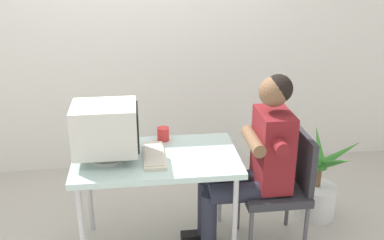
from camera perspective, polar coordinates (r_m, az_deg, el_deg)
wall_back at (r=4.27m, az=-1.65°, el=13.38°), size 8.00×0.10×3.00m
desk at (r=3.15m, az=-4.47°, el=-5.46°), size 1.12×0.67×0.74m
crt_monitor at (r=3.03m, az=-10.74°, el=-1.11°), size 0.43×0.34×0.39m
keyboard at (r=3.09m, az=-4.79°, el=-4.40°), size 0.15×0.42×0.03m
office_chair at (r=3.34m, az=11.16°, el=-7.70°), size 0.45×0.45×0.87m
person_seated at (r=3.19m, az=7.93°, el=-4.75°), size 0.74×0.55×1.30m
potted_plant at (r=3.83m, az=15.50°, el=-7.87°), size 0.54×0.62×0.76m
desk_mug at (r=3.34m, az=-3.63°, el=-1.74°), size 0.09×0.10×0.10m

